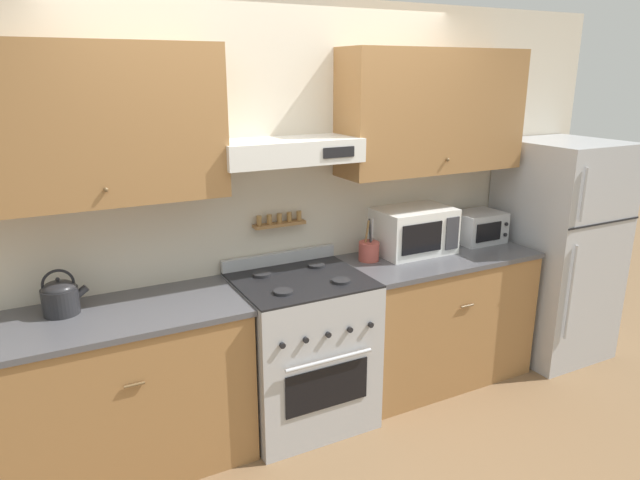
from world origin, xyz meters
The scene contains 10 objects.
ground_plane centered at (0.00, 0.00, 0.00)m, with size 16.00×16.00×0.00m, color brown.
wall_back centered at (0.01, 0.59, 1.51)m, with size 5.20×0.46×2.55m.
counter_left centered at (-1.04, 0.33, 0.46)m, with size 1.30×0.65×0.92m.
counter_right centered at (1.06, 0.33, 0.46)m, with size 1.34×0.65×0.92m.
stove_range centered at (0.00, 0.29, 0.47)m, with size 0.77×0.71×1.02m.
refrigerator centered at (2.13, 0.25, 0.82)m, with size 0.72×0.77×1.64m.
tea_kettle centered at (-1.29, 0.45, 1.02)m, with size 0.23×0.18×0.24m.
microwave centered at (0.94, 0.46, 1.08)m, with size 0.52×0.38×0.31m.
utensil_crock centered at (0.57, 0.45, 0.99)m, with size 0.14×0.14×0.28m.
toaster_oven centered at (1.51, 0.44, 1.03)m, with size 0.35×0.29×0.22m.
Camera 1 is at (-1.37, -2.58, 2.12)m, focal length 32.00 mm.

